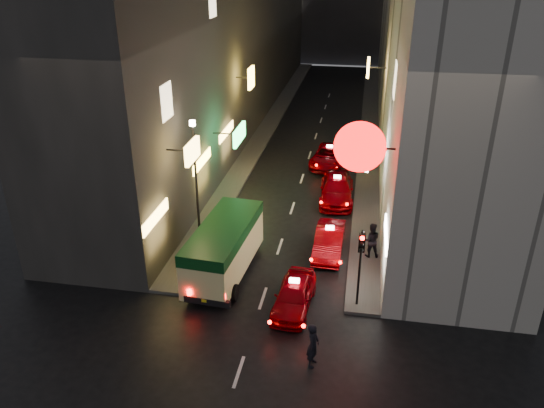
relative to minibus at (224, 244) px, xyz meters
The scene contains 13 objects.
building_left 25.74m from the minibus, 103.90° to the left, with size 7.68×52.00×18.00m.
building_right 26.99m from the minibus, 67.16° to the left, with size 8.39×52.00×18.00m.
sidewalk_left 24.08m from the minibus, 95.19° to the left, with size 1.50×52.00×0.15m, color #4B4845.
sidewalk_right 24.80m from the minibus, 75.19° to the left, with size 1.50×52.00×0.15m, color #4B4845.
minibus is the anchor object (origin of this frame).
taxi_near 4.09m from the minibus, 29.62° to the right, with size 2.18×4.72×1.64m.
taxi_second 5.43m from the minibus, 31.76° to the left, with size 2.00×4.73×1.66m.
taxi_third 10.17m from the minibus, 63.62° to the left, with size 2.31×5.19×1.79m.
taxi_far 15.16m from the minibus, 76.18° to the left, with size 2.53×4.99×1.69m.
pedestrian_crossing 6.99m from the minibus, 48.54° to the right, with size 0.65×0.42×1.98m, color black.
pedestrian_sidewalk 7.07m from the minibus, 21.37° to the left, with size 0.75×0.47×1.99m, color black.
traffic_light 6.38m from the minibus, 14.72° to the right, with size 0.26×0.43×3.50m.
lamp_post 4.20m from the minibus, 125.92° to the left, with size 0.28×0.28×6.22m.
Camera 1 is at (3.70, -10.00, 13.56)m, focal length 35.00 mm.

